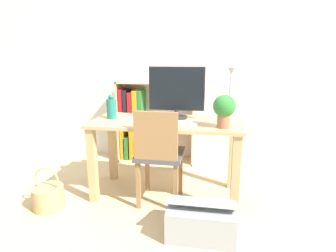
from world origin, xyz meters
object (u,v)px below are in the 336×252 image
at_px(bookshelf, 141,122).
at_px(storage_box, 201,220).
at_px(keyboard, 175,123).
at_px(basket, 48,196).
at_px(vase, 111,108).
at_px(chair, 159,153).
at_px(monitor, 177,91).
at_px(desk_lamp, 231,89).
at_px(potted_plant, 224,109).

height_order(bookshelf, storage_box, bookshelf).
xyz_separation_m(keyboard, basket, (-1.05, -0.35, -0.62)).
height_order(vase, chair, vase).
xyz_separation_m(monitor, chair, (-0.10, -0.34, -0.50)).
relative_size(desk_lamp, storage_box, 0.95).
distance_m(monitor, desk_lamp, 0.49).
xyz_separation_m(keyboard, vase, (-0.61, 0.10, 0.09)).
height_order(chair, storage_box, chair).
relative_size(potted_plant, storage_box, 0.54).
distance_m(desk_lamp, storage_box, 1.14).
bearing_deg(potted_plant, monitor, 145.32).
height_order(desk_lamp, chair, desk_lamp).
bearing_deg(desk_lamp, monitor, 173.23).
bearing_deg(storage_box, vase, 145.27).
xyz_separation_m(monitor, keyboard, (0.02, -0.22, -0.25)).
relative_size(vase, storage_box, 0.45).
relative_size(vase, basket, 0.60).
bearing_deg(bookshelf, chair, -67.38).
bearing_deg(monitor, bookshelf, 126.95).
distance_m(desk_lamp, basket, 1.84).
distance_m(monitor, bookshelf, 1.02).
height_order(monitor, basket, monitor).
xyz_separation_m(chair, storage_box, (0.40, -0.40, -0.36)).
bearing_deg(bookshelf, monitor, -53.05).
bearing_deg(monitor, keyboard, -85.76).
bearing_deg(vase, keyboard, -9.12).
bearing_deg(desk_lamp, basket, -161.40).
bearing_deg(bookshelf, potted_plant, -46.31).
height_order(desk_lamp, storage_box, desk_lamp).
relative_size(bookshelf, storage_box, 1.97).
relative_size(potted_plant, bookshelf, 0.27).
bearing_deg(chair, desk_lamp, 30.13).
height_order(keyboard, potted_plant, potted_plant).
relative_size(keyboard, desk_lamp, 0.87).
xyz_separation_m(desk_lamp, basket, (-1.52, -0.51, -0.91)).
xyz_separation_m(desk_lamp, bookshelf, (-1.03, 0.78, -0.52)).
xyz_separation_m(keyboard, potted_plant, (0.42, -0.08, 0.15)).
distance_m(desk_lamp, potted_plant, 0.28).
xyz_separation_m(desk_lamp, storage_box, (-0.19, -0.68, -0.89)).
bearing_deg(vase, monitor, 11.24).
distance_m(vase, chair, 0.64).
bearing_deg(vase, basket, -134.28).
distance_m(potted_plant, chair, 0.67).
bearing_deg(potted_plant, keyboard, 168.89).
relative_size(basket, storage_box, 0.75).
height_order(monitor, chair, monitor).
height_order(potted_plant, basket, potted_plant).
distance_m(potted_plant, basket, 1.68).
bearing_deg(desk_lamp, keyboard, -161.25).
relative_size(keyboard, vase, 1.83).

